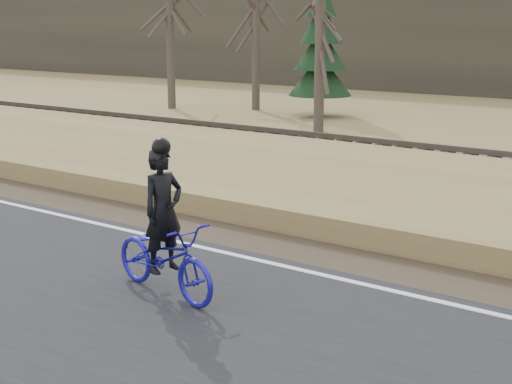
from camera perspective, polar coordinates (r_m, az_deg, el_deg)
The scene contains 11 objects.
ground at distance 13.74m, azimuth -13.10°, elevation -2.94°, with size 120.00×120.00×0.00m, color olive.
edge_line at distance 13.85m, azimuth -12.50°, elevation -2.50°, with size 120.00×0.12×0.01m, color silver.
shoulder at distance 14.53m, azimuth -9.60°, elevation -1.80°, with size 120.00×1.60×0.04m, color #473A2B.
embankment at distance 16.68m, azimuth -2.41°, elevation 1.07°, with size 120.00×5.00×0.44m, color olive.
ballast at distance 19.77m, azimuth 4.29°, elevation 3.02°, with size 120.00×3.00×0.45m, color slate.
railroad at distance 19.72m, azimuth 4.30°, elevation 3.89°, with size 120.00×2.40×0.29m.
cyclist at distance 10.00m, azimuth -7.35°, elevation -4.33°, with size 2.15×1.08×2.23m.
bare_tree_far_left at distance 32.23m, azimuth -6.94°, elevation 13.78°, with size 0.36×0.36×8.04m, color #493D36.
bare_tree_left at distance 31.50m, azimuth -0.02°, elevation 13.28°, with size 0.36×0.36×7.38m, color #493D36.
bare_tree_near_left at distance 24.87m, azimuth 5.15°, elevation 11.97°, with size 0.36×0.36×6.33m, color #493D36.
conifer at distance 29.45m, azimuth 5.20°, elevation 11.22°, with size 2.60×2.60×5.64m.
Camera 1 is at (9.90, -8.73, 3.80)m, focal length 50.00 mm.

